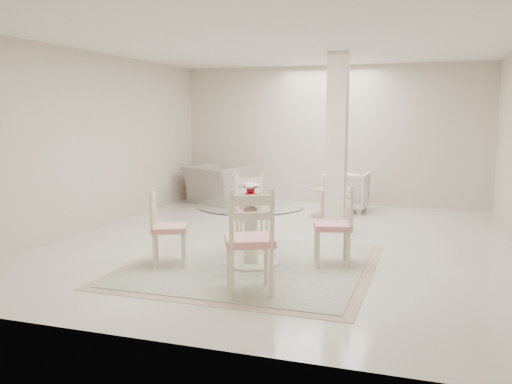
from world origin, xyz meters
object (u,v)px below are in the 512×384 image
(recliner_taupe, at_px, (218,185))
(side_table, at_px, (324,204))
(column, at_px, (337,141))
(dining_chair_east, at_px, (338,219))
(red_vase, at_px, (251,194))
(dining_chair_west, at_px, (163,222))
(dining_chair_south, at_px, (250,233))
(dining_table, at_px, (251,235))
(armchair_white, at_px, (346,191))
(dining_chair_north, at_px, (251,205))

(recliner_taupe, height_order, side_table, recliner_taupe)
(column, relative_size, dining_chair_east, 2.54)
(red_vase, distance_m, dining_chair_west, 1.07)
(dining_chair_south, distance_m, side_table, 4.30)
(dining_table, xyz_separation_m, dining_chair_south, (0.33, -0.97, 0.26))
(dining_chair_south, distance_m, recliner_taupe, 5.55)
(red_vase, height_order, side_table, red_vase)
(dining_table, xyz_separation_m, armchair_white, (0.48, 4.05, -0.00))
(dining_table, height_order, dining_chair_east, dining_chair_east)
(dining_table, bearing_deg, side_table, 86.17)
(column, distance_m, red_vase, 2.66)
(dining_chair_south, xyz_separation_m, armchair_white, (0.15, 5.02, -0.26))
(column, height_order, dining_chair_east, column)
(dining_chair_north, bearing_deg, red_vase, -100.31)
(dining_chair_east, bearing_deg, side_table, 178.60)
(dining_chair_south, relative_size, side_table, 2.42)
(red_vase, height_order, dining_chair_east, dining_chair_east)
(dining_chair_south, bearing_deg, dining_chair_west, -51.79)
(dining_chair_south, bearing_deg, column, -118.55)
(armchair_white, bearing_deg, recliner_taupe, 2.05)
(dining_chair_north, bearing_deg, dining_chair_south, -100.47)
(dining_chair_east, height_order, armchair_white, dining_chair_east)
(side_table, bearing_deg, dining_chair_west, -108.08)
(dining_chair_east, relative_size, side_table, 2.18)
(dining_chair_west, relative_size, dining_chair_south, 0.85)
(red_vase, bearing_deg, armchair_white, 83.24)
(dining_table, xyz_separation_m, side_table, (0.22, 3.31, -0.14))
(column, relative_size, side_table, 5.52)
(dining_chair_east, relative_size, dining_chair_south, 0.90)
(dining_chair_south, relative_size, armchair_white, 1.49)
(armchair_white, bearing_deg, dining_table, 84.99)
(dining_chair_south, bearing_deg, armchair_white, -116.69)
(column, bearing_deg, recliner_taupe, 150.25)
(dining_chair_north, xyz_separation_m, side_table, (0.55, 2.35, -0.33))
(dining_chair_west, distance_m, armchair_white, 4.60)
(dining_chair_north, height_order, armchair_white, dining_chair_north)
(recliner_taupe, bearing_deg, dining_table, 139.61)
(column, height_order, recliner_taupe, column)
(armchair_white, relative_size, side_table, 1.63)
(dining_chair_south, xyz_separation_m, side_table, (-0.10, 4.28, -0.40))
(dining_chair_east, bearing_deg, dining_chair_south, -42.02)
(dining_chair_west, relative_size, armchair_white, 1.26)
(dining_table, bearing_deg, dining_chair_south, -71.46)
(red_vase, height_order, recliner_taupe, red_vase)
(dining_chair_west, xyz_separation_m, armchair_white, (1.44, 4.37, -0.16))
(dining_chair_east, distance_m, dining_chair_north, 1.45)
(dining_chair_south, bearing_deg, dining_table, -96.39)
(dining_chair_north, distance_m, dining_chair_west, 1.43)
(red_vase, relative_size, dining_chair_east, 0.25)
(dining_chair_north, distance_m, dining_chair_south, 2.04)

